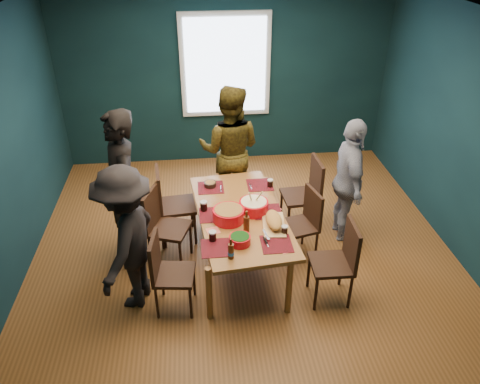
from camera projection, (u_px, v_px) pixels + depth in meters
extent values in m
cube|color=brown|center=(243.00, 250.00, 5.68)|extent=(5.00, 5.00, 0.01)
cube|color=silver|center=(244.00, 17.00, 4.28)|extent=(5.00, 5.00, 0.01)
cube|color=#0E2B31|center=(0.00, 161.00, 4.76)|extent=(0.01, 5.00, 2.70)
cube|color=#0E2B31|center=(466.00, 139.00, 5.21)|extent=(0.01, 5.00, 2.70)
cube|color=#0E2B31|center=(225.00, 78.00, 7.11)|extent=(5.00, 0.01, 2.70)
cube|color=#0E2B31|center=(289.00, 328.00, 2.85)|extent=(5.00, 0.01, 2.70)
cube|color=silver|center=(225.00, 65.00, 6.98)|extent=(1.35, 0.06, 1.55)
cube|color=olive|center=(241.00, 215.00, 5.14)|extent=(1.08, 1.89, 0.05)
cylinder|color=olive|center=(209.00, 294.00, 4.58)|extent=(0.06, 0.06, 0.64)
cylinder|color=olive|center=(289.00, 288.00, 4.65)|extent=(0.06, 0.06, 0.64)
cylinder|color=olive|center=(203.00, 203.00, 5.99)|extent=(0.06, 0.06, 0.64)
cylinder|color=olive|center=(264.00, 200.00, 6.06)|extent=(0.06, 0.06, 0.64)
cube|color=black|center=(177.00, 206.00, 5.67)|extent=(0.47, 0.47, 0.04)
cube|color=black|center=(159.00, 189.00, 5.50)|extent=(0.08, 0.44, 0.48)
cylinder|color=black|center=(164.00, 233.00, 5.61)|extent=(0.03, 0.03, 0.44)
cylinder|color=black|center=(195.00, 229.00, 5.67)|extent=(0.03, 0.03, 0.44)
cylinder|color=black|center=(162.00, 216.00, 5.92)|extent=(0.03, 0.03, 0.44)
cylinder|color=black|center=(192.00, 212.00, 5.98)|extent=(0.03, 0.03, 0.44)
cube|color=black|center=(169.00, 229.00, 5.29)|extent=(0.53, 0.53, 0.04)
cube|color=black|center=(152.00, 209.00, 5.19)|extent=(0.17, 0.41, 0.46)
cylinder|color=black|center=(151.00, 253.00, 5.29)|extent=(0.03, 0.03, 0.43)
cylinder|color=black|center=(181.00, 257.00, 5.22)|extent=(0.03, 0.03, 0.43)
cylinder|color=black|center=(162.00, 234.00, 5.59)|extent=(0.03, 0.03, 0.43)
cylinder|color=black|center=(191.00, 239.00, 5.52)|extent=(0.03, 0.03, 0.43)
cube|color=black|center=(174.00, 275.00, 4.66)|extent=(0.44, 0.44, 0.04)
cube|color=black|center=(154.00, 256.00, 4.54)|extent=(0.08, 0.39, 0.43)
cylinder|color=black|center=(157.00, 303.00, 4.63)|extent=(0.03, 0.03, 0.40)
cylinder|color=black|center=(191.00, 303.00, 4.63)|extent=(0.03, 0.03, 0.40)
cylinder|color=black|center=(162.00, 280.00, 4.92)|extent=(0.03, 0.03, 0.40)
cylinder|color=black|center=(194.00, 280.00, 4.92)|extent=(0.03, 0.03, 0.40)
cube|color=black|center=(300.00, 197.00, 5.86)|extent=(0.46, 0.46, 0.04)
cube|color=black|center=(317.00, 177.00, 5.75)|extent=(0.07, 0.43, 0.47)
cylinder|color=black|center=(288.00, 222.00, 5.80)|extent=(0.03, 0.03, 0.44)
cylinder|color=black|center=(317.00, 219.00, 5.85)|extent=(0.03, 0.03, 0.44)
cylinder|color=black|center=(281.00, 206.00, 6.11)|extent=(0.03, 0.03, 0.44)
cylinder|color=black|center=(309.00, 204.00, 6.17)|extent=(0.03, 0.03, 0.44)
cube|color=black|center=(298.00, 226.00, 5.39)|extent=(0.47, 0.47, 0.04)
cube|color=black|center=(313.00, 207.00, 5.32)|extent=(0.13, 0.38, 0.42)
cylinder|color=black|center=(290.00, 253.00, 5.32)|extent=(0.03, 0.03, 0.40)
cylinder|color=black|center=(316.00, 246.00, 5.42)|extent=(0.03, 0.03, 0.40)
cylinder|color=black|center=(278.00, 236.00, 5.58)|extent=(0.03, 0.03, 0.40)
cylinder|color=black|center=(303.00, 231.00, 5.68)|extent=(0.03, 0.03, 0.40)
cube|color=black|center=(331.00, 264.00, 4.77)|extent=(0.42, 0.42, 0.04)
cube|color=black|center=(352.00, 244.00, 4.65)|extent=(0.05, 0.41, 0.45)
cylinder|color=black|center=(316.00, 294.00, 4.72)|extent=(0.03, 0.03, 0.42)
cylinder|color=black|center=(350.00, 292.00, 4.75)|extent=(0.03, 0.03, 0.42)
cylinder|color=black|center=(309.00, 271.00, 5.03)|extent=(0.03, 0.03, 0.42)
cylinder|color=black|center=(341.00, 269.00, 5.05)|extent=(0.03, 0.03, 0.42)
imported|color=black|center=(123.00, 190.00, 5.11)|extent=(0.63, 0.77, 1.83)
imported|color=black|center=(230.00, 150.00, 6.08)|extent=(0.98, 0.84, 1.73)
imported|color=white|center=(349.00, 181.00, 5.54)|extent=(0.44, 0.94, 1.56)
imported|color=black|center=(127.00, 239.00, 4.57)|extent=(0.84, 1.14, 1.57)
cylinder|color=red|center=(229.00, 215.00, 4.98)|extent=(0.34, 0.34, 0.14)
cylinder|color=#527C2D|center=(229.00, 210.00, 4.95)|extent=(0.30, 0.30, 0.02)
cylinder|color=red|center=(254.00, 206.00, 5.13)|extent=(0.32, 0.32, 0.13)
cylinder|color=beige|center=(254.00, 202.00, 5.10)|extent=(0.28, 0.28, 0.02)
cylinder|color=tan|center=(258.00, 198.00, 5.08)|extent=(0.09, 0.18, 0.26)
cylinder|color=tan|center=(251.00, 198.00, 5.07)|extent=(0.08, 0.18, 0.26)
cylinder|color=red|center=(240.00, 240.00, 4.64)|extent=(0.21, 0.21, 0.09)
cylinder|color=#134D15|center=(240.00, 237.00, 4.62)|extent=(0.19, 0.19, 0.02)
cube|color=tan|center=(274.00, 225.00, 4.93)|extent=(0.27, 0.48, 0.02)
ellipsoid|color=#B99342|center=(274.00, 220.00, 4.89)|extent=(0.20, 0.38, 0.11)
cube|color=#BBBAC2|center=(266.00, 235.00, 4.75)|extent=(0.05, 0.18, 0.00)
cylinder|color=black|center=(265.00, 240.00, 4.66)|extent=(0.04, 0.10, 0.02)
sphere|color=#195513|center=(276.00, 225.00, 4.81)|extent=(0.03, 0.03, 0.03)
sphere|color=#195513|center=(274.00, 219.00, 4.89)|extent=(0.03, 0.03, 0.03)
sphere|color=#195513|center=(272.00, 214.00, 4.98)|extent=(0.03, 0.03, 0.03)
cylinder|color=black|center=(210.00, 184.00, 5.61)|extent=(0.15, 0.15, 0.06)
cylinder|color=#527C2D|center=(210.00, 183.00, 5.60)|extent=(0.12, 0.12, 0.01)
cylinder|color=#4A200D|center=(231.00, 251.00, 4.43)|extent=(0.06, 0.06, 0.16)
cylinder|color=#4A200D|center=(231.00, 242.00, 4.37)|extent=(0.02, 0.02, 0.06)
cylinder|color=blue|center=(231.00, 253.00, 4.45)|extent=(0.06, 0.06, 0.04)
cylinder|color=#4A200D|center=(246.00, 224.00, 4.80)|extent=(0.06, 0.06, 0.18)
cylinder|color=#4A200D|center=(247.00, 214.00, 4.74)|extent=(0.03, 0.03, 0.07)
cylinder|color=black|center=(213.00, 236.00, 4.68)|extent=(0.07, 0.07, 0.11)
cylinder|color=silver|center=(212.00, 232.00, 4.66)|extent=(0.08, 0.08, 0.02)
cylinder|color=black|center=(285.00, 230.00, 4.79)|extent=(0.06, 0.06, 0.09)
cylinder|color=silver|center=(285.00, 227.00, 4.76)|extent=(0.07, 0.07, 0.01)
cylinder|color=black|center=(270.00, 183.00, 5.60)|extent=(0.07, 0.07, 0.09)
cylinder|color=silver|center=(270.00, 180.00, 5.58)|extent=(0.07, 0.07, 0.01)
cylinder|color=black|center=(204.00, 206.00, 5.15)|extent=(0.08, 0.08, 0.11)
cylinder|color=silver|center=(204.00, 202.00, 5.13)|extent=(0.08, 0.08, 0.02)
cube|color=#E87161|center=(273.00, 208.00, 5.21)|extent=(0.20, 0.20, 0.00)
cube|color=#E87161|center=(213.00, 231.00, 4.85)|extent=(0.16, 0.16, 0.00)
cube|color=#E87161|center=(286.00, 249.00, 4.59)|extent=(0.16, 0.16, 0.00)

